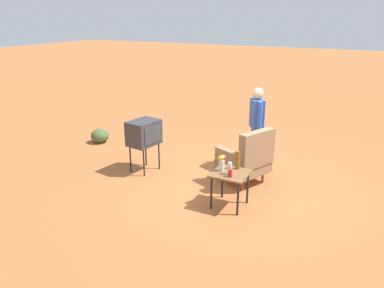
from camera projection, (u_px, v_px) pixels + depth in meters
name	position (u px, v px, depth m)	size (l,w,h in m)	color
ground_plane	(234.00, 183.00, 6.95)	(60.00, 60.00, 0.00)	#AD6033
armchair	(247.00, 158.00, 6.79)	(1.01, 1.02, 1.06)	brown
side_table	(230.00, 178.00, 5.98)	(0.56, 0.56, 0.59)	black
tv_on_stand	(144.00, 133.00, 7.27)	(0.66, 0.53, 1.03)	black
person_standing	(256.00, 123.00, 7.36)	(0.50, 0.37, 1.64)	#2D3347
bottle_tall_amber	(238.00, 160.00, 6.06)	(0.07, 0.07, 0.30)	brown
bottle_short_clear	(230.00, 168.00, 5.86)	(0.06, 0.06, 0.20)	silver
soda_can_red	(230.00, 173.00, 5.79)	(0.07, 0.07, 0.12)	red
flower_vase	(222.00, 162.00, 5.98)	(0.15, 0.09, 0.27)	silver
shrub_mid	(100.00, 136.00, 9.12)	(0.44, 0.44, 0.34)	#475B33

